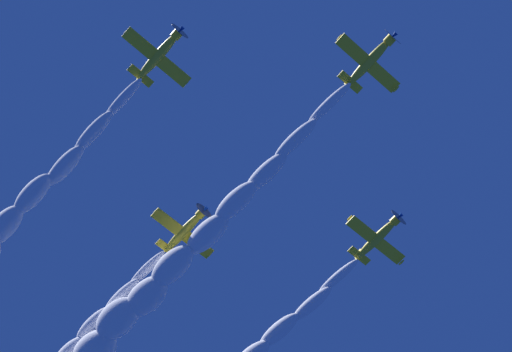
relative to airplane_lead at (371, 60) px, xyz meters
name	(u,v)px	position (x,y,z in m)	size (l,w,h in m)	color
airplane_lead	(371,60)	(0.00, 0.00, 0.00)	(6.94, 7.74, 2.23)	gold
airplane_left_wingman	(378,237)	(11.11, -15.64, -0.14)	(6.92, 7.74, 2.23)	gold
airplane_right_wingman	(160,54)	(15.05, 13.43, 0.71)	(6.94, 7.75, 2.09)	gold
airplane_slot_tail	(185,230)	(26.16, -2.28, 0.77)	(6.92, 7.75, 2.11)	gold
smoke_trail_lead	(135,307)	(35.04, -4.46, -2.46)	(47.04, 8.76, 5.80)	white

